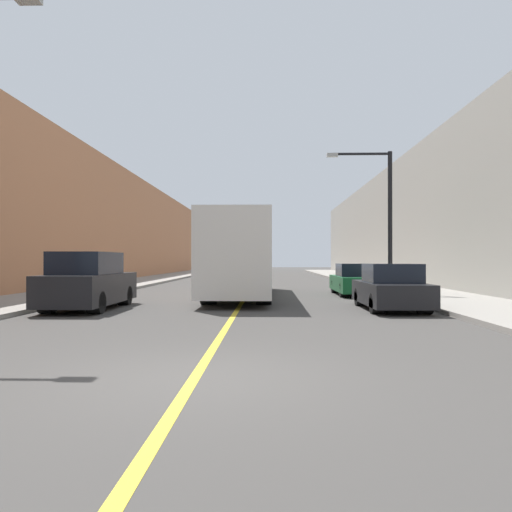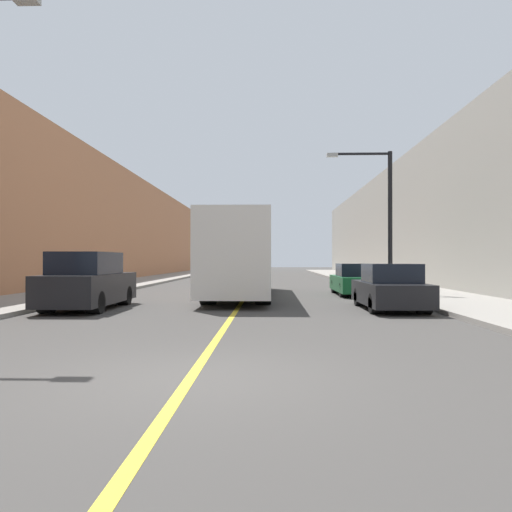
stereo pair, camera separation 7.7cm
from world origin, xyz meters
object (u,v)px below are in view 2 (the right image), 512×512
object	(u,v)px
parked_suv_left	(88,283)
car_right_near	(390,289)
street_lamp_right	(383,210)
bus	(242,255)
car_right_mid	(355,281)

from	to	relation	value
parked_suv_left	car_right_near	world-z (taller)	parked_suv_left
car_right_near	street_lamp_right	size ratio (longest dim) A/B	0.66
bus	car_right_mid	world-z (taller)	bus
car_right_near	street_lamp_right	distance (m)	7.31
bus	street_lamp_right	distance (m)	6.75
car_right_mid	parked_suv_left	bearing A→B (deg)	-145.72
car_right_mid	street_lamp_right	world-z (taller)	street_lamp_right
bus	car_right_near	world-z (taller)	bus
parked_suv_left	car_right_near	bearing A→B (deg)	0.36
car_right_near	car_right_mid	bearing A→B (deg)	89.90
car_right_mid	street_lamp_right	distance (m)	3.47
bus	street_lamp_right	size ratio (longest dim) A/B	1.93
parked_suv_left	car_right_mid	bearing A→B (deg)	34.28
car_right_near	street_lamp_right	world-z (taller)	street_lamp_right
car_right_near	car_right_mid	size ratio (longest dim) A/B	0.93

